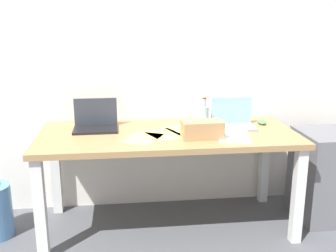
# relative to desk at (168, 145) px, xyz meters

# --- Properties ---
(ground_plane) EXTENTS (8.00, 8.00, 0.00)m
(ground_plane) POSITION_rel_desk_xyz_m (0.00, 0.00, -0.64)
(ground_plane) COLOR #515459
(back_wall) EXTENTS (5.20, 0.08, 2.60)m
(back_wall) POSITION_rel_desk_xyz_m (0.00, 0.45, 0.66)
(back_wall) COLOR silver
(back_wall) RESTS_ON ground
(desk) EXTENTS (1.84, 0.78, 0.73)m
(desk) POSITION_rel_desk_xyz_m (0.00, 0.00, 0.00)
(desk) COLOR #A37A4C
(desk) RESTS_ON ground
(laptop_left) EXTENTS (0.32, 0.24, 0.22)m
(laptop_left) POSITION_rel_desk_xyz_m (-0.52, 0.16, 0.13)
(laptop_left) COLOR black
(laptop_left) RESTS_ON desk
(laptop_right) EXTENTS (0.32, 0.24, 0.21)m
(laptop_right) POSITION_rel_desk_xyz_m (0.50, 0.10, 0.14)
(laptop_right) COLOR gray
(laptop_right) RESTS_ON desk
(beer_bottle) EXTENTS (0.07, 0.07, 0.22)m
(beer_bottle) POSITION_rel_desk_xyz_m (0.29, 0.14, 0.17)
(beer_bottle) COLOR #99B7C1
(beer_bottle) RESTS_ON desk
(computer_mouse) EXTENTS (0.06, 0.10, 0.03)m
(computer_mouse) POSITION_rel_desk_xyz_m (0.75, 0.16, 0.11)
(computer_mouse) COLOR #4C9E56
(computer_mouse) RESTS_ON desk
(cardboard_box) EXTENTS (0.28, 0.16, 0.12)m
(cardboard_box) POSITION_rel_desk_xyz_m (0.22, -0.15, 0.15)
(cardboard_box) COLOR tan
(cardboard_box) RESTS_ON desk
(paper_sheet_center) EXTENTS (0.31, 0.35, 0.00)m
(paper_sheet_center) POSITION_rel_desk_xyz_m (-0.03, -0.05, 0.09)
(paper_sheet_center) COLOR #F4E06B
(paper_sheet_center) RESTS_ON desk
(paper_sheet_near_back) EXTENTS (0.30, 0.35, 0.00)m
(paper_sheet_near_back) POSITION_rel_desk_xyz_m (0.12, 0.07, 0.09)
(paper_sheet_near_back) COLOR #F4E06B
(paper_sheet_near_back) RESTS_ON desk
(paper_sheet_front_right) EXTENTS (0.27, 0.33, 0.00)m
(paper_sheet_front_right) POSITION_rel_desk_xyz_m (0.44, -0.16, 0.09)
(paper_sheet_front_right) COLOR white
(paper_sheet_front_right) RESTS_ON desk
(paper_yellow_folder) EXTENTS (0.32, 0.36, 0.00)m
(paper_yellow_folder) POSITION_rel_desk_xyz_m (-0.19, -0.12, 0.09)
(paper_yellow_folder) COLOR #F4E06B
(paper_yellow_folder) RESTS_ON desk
(filing_cabinet) EXTENTS (0.40, 0.48, 0.69)m
(filing_cabinet) POSITION_rel_desk_xyz_m (1.23, 0.01, -0.30)
(filing_cabinet) COLOR slate
(filing_cabinet) RESTS_ON ground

